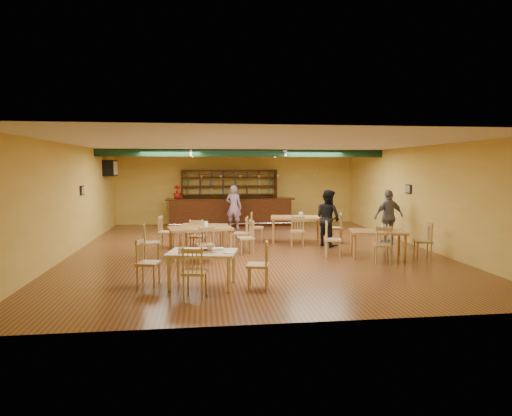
{
  "coord_description": "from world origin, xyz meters",
  "views": [
    {
      "loc": [
        -1.42,
        -12.29,
        2.37
      ],
      "look_at": [
        0.17,
        0.6,
        1.15
      ],
      "focal_mm": 30.27,
      "sensor_mm": 36.0,
      "label": 1
    }
  ],
  "objects": [
    {
      "name": "floor",
      "position": [
        0.0,
        0.0,
        0.0
      ],
      "size": [
        12.0,
        12.0,
        0.0
      ],
      "primitive_type": "plane",
      "color": "#522B17",
      "rests_on": "ground"
    },
    {
      "name": "ceiling_beam",
      "position": [
        0.0,
        2.8,
        2.87
      ],
      "size": [
        10.0,
        0.3,
        0.25
      ],
      "primitive_type": "cube",
      "color": "black",
      "rests_on": "ceiling"
    },
    {
      "name": "track_rail_left",
      "position": [
        -1.8,
        3.4,
        2.94
      ],
      "size": [
        0.05,
        2.5,
        0.05
      ],
      "primitive_type": "cube",
      "color": "silver",
      "rests_on": "ceiling"
    },
    {
      "name": "track_rail_right",
      "position": [
        1.4,
        3.4,
        2.94
      ],
      "size": [
        0.05,
        2.5,
        0.05
      ],
      "primitive_type": "cube",
      "color": "silver",
      "rests_on": "ceiling"
    },
    {
      "name": "ac_unit",
      "position": [
        -4.8,
        4.2,
        2.35
      ],
      "size": [
        0.34,
        0.7,
        0.48
      ],
      "primitive_type": "cube",
      "color": "silver",
      "rests_on": "wall_left"
    },
    {
      "name": "picture_left",
      "position": [
        -4.97,
        1.0,
        1.7
      ],
      "size": [
        0.04,
        0.34,
        0.28
      ],
      "primitive_type": "cube",
      "color": "black",
      "rests_on": "wall_left"
    },
    {
      "name": "picture_right",
      "position": [
        4.97,
        0.5,
        1.7
      ],
      "size": [
        0.04,
        0.34,
        0.28
      ],
      "primitive_type": "cube",
      "color": "black",
      "rests_on": "wall_right"
    },
    {
      "name": "bar_counter",
      "position": [
        -0.31,
        5.15,
        0.56
      ],
      "size": [
        5.16,
        0.85,
        1.13
      ],
      "primitive_type": "cube",
      "color": "black",
      "rests_on": "ground"
    },
    {
      "name": "back_bar_hutch",
      "position": [
        -0.31,
        5.78,
        1.14
      ],
      "size": [
        3.99,
        0.4,
        2.28
      ],
      "primitive_type": "cube",
      "color": "black",
      "rests_on": "ground"
    },
    {
      "name": "poinsettia",
      "position": [
        -2.44,
        5.15,
        1.4
      ],
      "size": [
        0.38,
        0.38,
        0.53
      ],
      "primitive_type": "imported",
      "rotation": [
        0.0,
        0.0,
        0.35
      ],
      "color": "#B11310",
      "rests_on": "bar_counter"
    },
    {
      "name": "dining_table_a",
      "position": [
        -1.43,
        0.4,
        0.34
      ],
      "size": [
        1.51,
        1.1,
        0.68
      ],
      "primitive_type": "cube",
      "rotation": [
        0.0,
        0.0,
        -0.22
      ],
      "color": "#9E6638",
      "rests_on": "ground"
    },
    {
      "name": "dining_table_b",
      "position": [
        1.53,
        1.1,
        0.4
      ],
      "size": [
        1.76,
        1.23,
        0.81
      ],
      "primitive_type": "cube",
      "rotation": [
        0.0,
        0.0,
        -0.17
      ],
      "color": "#9E6638",
      "rests_on": "ground"
    },
    {
      "name": "dining_table_c",
      "position": [
        -1.51,
        -0.93,
        0.4
      ],
      "size": [
        1.76,
        1.24,
        0.8
      ],
      "primitive_type": "cube",
      "rotation": [
        0.0,
        0.0,
        0.18
      ],
      "color": "#9E6638",
      "rests_on": "ground"
    },
    {
      "name": "dining_table_d",
      "position": [
        3.14,
        -1.52,
        0.36
      ],
      "size": [
        1.58,
        1.15,
        0.71
      ],
      "primitive_type": "cube",
      "rotation": [
        0.0,
        0.0,
        -0.22
      ],
      "color": "#9E6638",
      "rests_on": "ground"
    },
    {
      "name": "near_table",
      "position": [
        -1.45,
        -3.77,
        0.35
      ],
      "size": [
        1.47,
        1.11,
        0.71
      ],
      "primitive_type": "cube",
      "rotation": [
        0.0,
        0.0,
        -0.21
      ],
      "color": "#D1B68C",
      "rests_on": "ground"
    },
    {
      "name": "pizza_tray",
      "position": [
        -1.35,
        -3.77,
        0.72
      ],
      "size": [
        0.48,
        0.48,
        0.01
      ],
      "primitive_type": "cylinder",
      "rotation": [
        0.0,
        0.0,
        0.22
      ],
      "color": "silver",
      "rests_on": "near_table"
    },
    {
      "name": "parmesan_shaker",
      "position": [
        -1.87,
        -3.92,
        0.76
      ],
      "size": [
        0.09,
        0.09,
        0.11
      ],
      "primitive_type": "cylinder",
      "rotation": [
        0.0,
        0.0,
        -0.21
      ],
      "color": "#EAE5C6",
      "rests_on": "near_table"
    },
    {
      "name": "napkin_stack",
      "position": [
        -1.12,
        -3.58,
        0.72
      ],
      "size": [
        0.21,
        0.16,
        0.03
      ],
      "primitive_type": "cube",
      "rotation": [
        0.0,
        0.0,
        -0.04
      ],
      "color": "white",
      "rests_on": "near_table"
    },
    {
      "name": "pizza_server",
      "position": [
        -1.21,
        -3.73,
        0.73
      ],
      "size": [
        0.33,
        0.16,
        0.0
      ],
      "primitive_type": "cube",
      "rotation": [
        0.0,
        0.0,
        -0.21
      ],
      "color": "silver",
      "rests_on": "pizza_tray"
    },
    {
      "name": "side_plate",
      "position": [
        -0.93,
        -3.96,
        0.71
      ],
      "size": [
        0.26,
        0.26,
        0.01
      ],
      "primitive_type": "cylinder",
      "rotation": [
        0.0,
        0.0,
        -0.21
      ],
      "color": "white",
      "rests_on": "near_table"
    },
    {
      "name": "patron_bar",
      "position": [
        -0.24,
        4.33,
        0.85
      ],
      "size": [
        0.72,
        0.59,
        1.7
      ],
      "primitive_type": "imported",
      "rotation": [
        0.0,
        0.0,
        2.79
      ],
      "color": "#9752B3",
      "rests_on": "ground"
    },
    {
      "name": "patron_right_a",
      "position": [
        2.33,
        0.3,
        0.85
      ],
      "size": [
        0.97,
        1.04,
        1.71
      ],
      "primitive_type": "imported",
      "rotation": [
        0.0,
        0.0,
        2.07
      ],
      "color": "black",
      "rests_on": "ground"
    },
    {
      "name": "patron_right_b",
      "position": [
        4.34,
        0.48,
        0.84
      ],
      "size": [
        1.04,
        0.56,
        1.68
      ],
      "primitive_type": "imported",
      "rotation": [
        0.0,
        0.0,
        3.3
      ],
      "color": "slate",
      "rests_on": "ground"
    }
  ]
}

